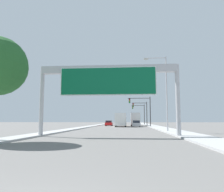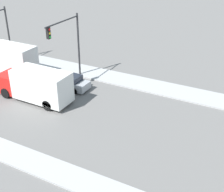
{
  "view_description": "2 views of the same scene",
  "coord_description": "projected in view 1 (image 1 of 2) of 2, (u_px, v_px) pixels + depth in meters",
  "views": [
    {
      "loc": [
        2.0,
        -2.38,
        1.54
      ],
      "look_at": [
        0.0,
        22.65,
        4.31
      ],
      "focal_mm": 35.0,
      "sensor_mm": 36.0,
      "label": 1
    },
    {
      "loc": [
        -19.52,
        29.97,
        14.04
      ],
      "look_at": [
        -1.55,
        39.56,
        3.32
      ],
      "focal_mm": 50.0,
      "sensor_mm": 36.0,
      "label": 2
    }
  ],
  "objects": [
    {
      "name": "street_lamp_right",
      "position": [
        164.0,
        87.0,
        28.42
      ],
      "size": [
        2.99,
        0.28,
        9.88
      ],
      "color": "#B2B2B7",
      "rests_on": "ground"
    },
    {
      "name": "car_mid_right",
      "position": [
        109.0,
        123.0,
        58.38
      ],
      "size": [
        1.79,
        4.39,
        1.4
      ],
      "color": "red",
      "rests_on": "ground"
    },
    {
      "name": "median_strip_left",
      "position": [
        97.0,
        125.0,
        62.38
      ],
      "size": [
        2.0,
        120.0,
        0.15
      ],
      "color": "#ABABAB",
      "rests_on": "ground"
    },
    {
      "name": "truck_box_primary",
      "position": [
        135.0,
        119.0,
        57.19
      ],
      "size": [
        2.34,
        7.92,
        3.36
      ],
      "color": "yellow",
      "rests_on": "ground"
    },
    {
      "name": "sidewalk_right",
      "position": [
        150.0,
        125.0,
        61.19
      ],
      "size": [
        3.0,
        120.0,
        0.15
      ],
      "color": "#ABABAB",
      "rests_on": "ground"
    },
    {
      "name": "traffic_light_mid_block",
      "position": [
        142.0,
        110.0,
        59.85
      ],
      "size": [
        4.14,
        0.32,
        6.51
      ],
      "color": "#2D2D30",
      "rests_on": "ground"
    },
    {
      "name": "traffic_light_near_intersection",
      "position": [
        143.0,
        106.0,
        50.0
      ],
      "size": [
        5.2,
        0.32,
        6.84
      ],
      "color": "#2D2D30",
      "rests_on": "ground"
    },
    {
      "name": "traffic_light_far_intersection",
      "position": [
        140.0,
        111.0,
        69.76
      ],
      "size": [
        4.11,
        0.32,
        6.49
      ],
      "color": "#2D2D30",
      "rests_on": "ground"
    },
    {
      "name": "truck_box_secondary",
      "position": [
        121.0,
        120.0,
        50.41
      ],
      "size": [
        2.42,
        7.5,
        3.07
      ],
      "color": "red",
      "rests_on": "ground"
    },
    {
      "name": "sign_gantry",
      "position": [
        108.0,
        79.0,
        20.63
      ],
      "size": [
        13.3,
        0.73,
        6.72
      ],
      "color": "#B2B2B7",
      "rests_on": "ground"
    },
    {
      "name": "car_near_left",
      "position": [
        136.0,
        124.0,
        49.0
      ],
      "size": [
        1.72,
        4.54,
        1.45
      ],
      "color": "#A5A8AD",
      "rests_on": "ground"
    }
  ]
}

